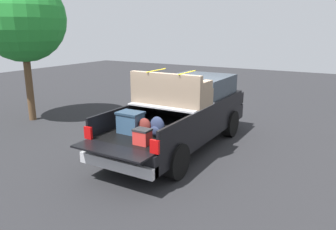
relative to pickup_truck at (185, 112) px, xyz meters
The scene contains 3 objects.
ground_plane 1.04m from the pickup_truck, behind, with size 40.00×40.00×0.00m, color #262628.
pickup_truck is the anchor object (origin of this frame).
tree_background 6.71m from the pickup_truck, 94.65° to the left, with size 3.00×3.00×5.14m.
Camera 1 is at (-7.66, -4.13, 3.25)m, focal length 34.66 mm.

